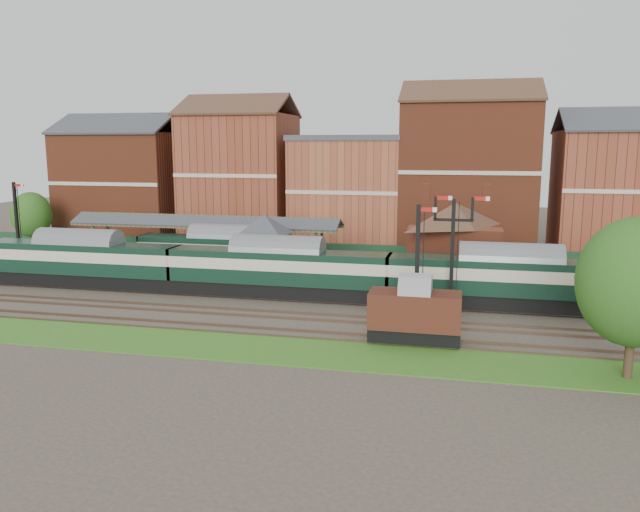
% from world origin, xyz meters
% --- Properties ---
extents(ground, '(160.00, 160.00, 0.00)m').
position_xyz_m(ground, '(0.00, 0.00, 0.00)').
color(ground, '#473D33').
rests_on(ground, ground).
extents(grass_back, '(90.00, 4.50, 0.06)m').
position_xyz_m(grass_back, '(0.00, 16.00, 0.03)').
color(grass_back, '#2D6619').
rests_on(grass_back, ground).
extents(grass_front, '(90.00, 5.00, 0.06)m').
position_xyz_m(grass_front, '(0.00, -12.00, 0.03)').
color(grass_front, '#2D6619').
rests_on(grass_front, ground).
extents(fence, '(90.00, 0.12, 1.50)m').
position_xyz_m(fence, '(0.00, 18.00, 0.75)').
color(fence, '#193823').
rests_on(fence, ground).
extents(platform, '(55.00, 3.40, 1.00)m').
position_xyz_m(platform, '(-5.00, 9.75, 0.50)').
color(platform, '#2D2D2D').
rests_on(platform, ground).
extents(signal_box, '(5.40, 5.40, 6.00)m').
position_xyz_m(signal_box, '(-3.00, 3.25, 3.19)').
color(signal_box, '#606B4C').
rests_on(signal_box, ground).
extents(brick_hut, '(3.20, 2.64, 2.94)m').
position_xyz_m(brick_hut, '(5.00, 3.25, 1.20)').
color(brick_hut, brown).
rests_on(brick_hut, ground).
extents(station_building, '(8.10, 8.10, 5.90)m').
position_xyz_m(station_building, '(12.00, 9.75, 3.96)').
color(station_building, brown).
rests_on(station_building, platform).
extents(canopy, '(26.00, 3.89, 4.08)m').
position_xyz_m(canopy, '(-11.00, 9.75, 4.58)').
color(canopy, '#44482D').
rests_on(canopy, platform).
extents(semaphore_bracket, '(3.60, 0.25, 8.18)m').
position_xyz_m(semaphore_bracket, '(12.04, -2.50, 4.63)').
color(semaphore_bracket, black).
rests_on(semaphore_bracket, ground).
extents(semaphore_platform_end, '(1.23, 0.25, 8.00)m').
position_xyz_m(semaphore_platform_end, '(-29.98, 8.00, 4.16)').
color(semaphore_platform_end, black).
rests_on(semaphore_platform_end, ground).
extents(semaphore_siding, '(1.23, 0.25, 8.00)m').
position_xyz_m(semaphore_siding, '(10.02, -7.00, 4.16)').
color(semaphore_siding, black).
rests_on(semaphore_siding, ground).
extents(town_backdrop, '(69.00, 10.00, 16.00)m').
position_xyz_m(town_backdrop, '(-0.18, 25.00, 7.00)').
color(town_backdrop, brown).
rests_on(town_backdrop, ground).
extents(dmu_train, '(50.70, 2.67, 3.90)m').
position_xyz_m(dmu_train, '(-0.94, 0.00, 2.29)').
color(dmu_train, black).
rests_on(dmu_train, ground).
extents(platform_railcar, '(16.39, 2.59, 3.77)m').
position_xyz_m(platform_railcar, '(-7.44, 6.50, 2.22)').
color(platform_railcar, black).
rests_on(platform_railcar, ground).
extents(goods_van_a, '(5.30, 2.30, 3.22)m').
position_xyz_m(goods_van_a, '(10.07, -9.00, 1.85)').
color(goods_van_a, black).
rests_on(goods_van_a, ground).
extents(tree_far, '(5.56, 5.56, 8.11)m').
position_xyz_m(tree_far, '(20.88, -12.37, 4.90)').
color(tree_far, '#382619').
rests_on(tree_far, ground).
extents(tree_back, '(4.40, 4.40, 6.43)m').
position_xyz_m(tree_back, '(-34.35, 15.81, 3.88)').
color(tree_back, '#382619').
rests_on(tree_back, ground).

